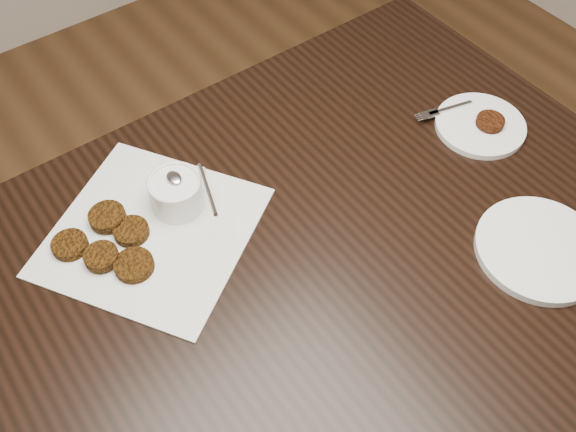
{
  "coord_description": "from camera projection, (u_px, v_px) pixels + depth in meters",
  "views": [
    {
      "loc": [
        -0.36,
        -0.42,
        1.67
      ],
      "look_at": [
        0.03,
        0.11,
        0.8
      ],
      "focal_mm": 39.12,
      "sensor_mm": 36.0,
      "label": 1
    }
  ],
  "objects": [
    {
      "name": "sauce_ramekin",
      "position": [
        174.0,
        181.0,
        1.11
      ],
      "size": [
        0.16,
        0.16,
        0.13
      ],
      "primitive_type": null,
      "rotation": [
        0.0,
        0.0,
        0.24
      ],
      "color": "white",
      "rests_on": "napkin"
    },
    {
      "name": "plate_with_patty",
      "position": [
        481.0,
        123.0,
        1.28
      ],
      "size": [
        0.22,
        0.22,
        0.03
      ],
      "primitive_type": null,
      "rotation": [
        0.0,
        0.0,
        -0.25
      ],
      "color": "white",
      "rests_on": "table"
    },
    {
      "name": "plate_empty",
      "position": [
        540.0,
        249.0,
        1.1
      ],
      "size": [
        0.23,
        0.23,
        0.02
      ],
      "primitive_type": "cylinder",
      "rotation": [
        0.0,
        0.0,
        0.02
      ],
      "color": "white",
      "rests_on": "table"
    },
    {
      "name": "floor",
      "position": [
        303.0,
        432.0,
        1.66
      ],
      "size": [
        4.0,
        4.0,
        0.0
      ],
      "primitive_type": "plane",
      "color": "brown",
      "rests_on": "ground"
    },
    {
      "name": "table",
      "position": [
        271.0,
        379.0,
        1.35
      ],
      "size": [
        1.54,
        0.99,
        0.75
      ],
      "primitive_type": "cube",
      "color": "black",
      "rests_on": "floor"
    },
    {
      "name": "napkin",
      "position": [
        152.0,
        232.0,
        1.13
      ],
      "size": [
        0.47,
        0.47,
        0.0
      ],
      "primitive_type": "cube",
      "rotation": [
        0.0,
        0.0,
        0.57
      ],
      "color": "white",
      "rests_on": "table"
    },
    {
      "name": "patty_cluster",
      "position": [
        111.0,
        242.0,
        1.1
      ],
      "size": [
        0.24,
        0.24,
        0.02
      ],
      "primitive_type": null,
      "rotation": [
        0.0,
        0.0,
        0.09
      ],
      "color": "#60380C",
      "rests_on": "napkin"
    }
  ]
}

